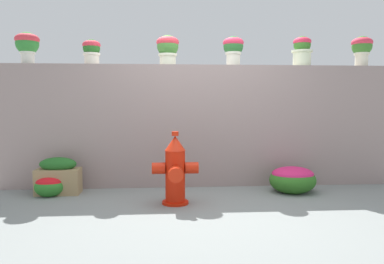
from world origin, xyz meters
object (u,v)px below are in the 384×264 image
at_px(fire_hydrant, 175,171).
at_px(flower_bush_right, 49,185).
at_px(potted_plant_0, 27,44).
at_px(potted_plant_4, 302,50).
at_px(potted_plant_2, 168,47).
at_px(planter_box, 58,176).
at_px(potted_plant_1, 92,50).
at_px(potted_plant_5, 362,47).
at_px(flower_bush_left, 293,178).
at_px(potted_plant_3, 233,48).

relative_size(fire_hydrant, flower_bush_right, 2.30).
relative_size(potted_plant_0, potted_plant_4, 1.02).
xyz_separation_m(potted_plant_0, potted_plant_2, (1.92, 0.01, -0.03)).
height_order(potted_plant_2, flower_bush_right, potted_plant_2).
height_order(fire_hydrant, planter_box, fire_hydrant).
distance_m(potted_plant_1, planter_box, 1.79).
bearing_deg(potted_plant_5, planter_box, -173.74).
relative_size(potted_plant_0, fire_hydrant, 0.52).
xyz_separation_m(fire_hydrant, flower_bush_left, (1.56, 0.47, -0.20)).
bearing_deg(potted_plant_0, potted_plant_5, 0.14).
height_order(potted_plant_2, potted_plant_5, potted_plant_5).
bearing_deg(flower_bush_right, potted_plant_1, 52.06).
xyz_separation_m(potted_plant_0, flower_bush_left, (3.55, -0.58, -1.80)).
distance_m(potted_plant_1, potted_plant_4, 2.99).
bearing_deg(flower_bush_left, potted_plant_4, 62.50).
bearing_deg(potted_plant_3, flower_bush_right, -166.73).
relative_size(potted_plant_4, potted_plant_5, 0.97).
bearing_deg(potted_plant_3, potted_plant_0, -179.53).
bearing_deg(potted_plant_5, potted_plant_4, -179.14).
height_order(potted_plant_1, planter_box, potted_plant_1).
distance_m(potted_plant_1, potted_plant_2, 1.06).
xyz_separation_m(potted_plant_0, potted_plant_5, (4.75, 0.01, 0.00)).
distance_m(fire_hydrant, flower_bush_left, 1.64).
bearing_deg(potted_plant_2, flower_bush_left, -19.68).
xyz_separation_m(potted_plant_3, potted_plant_5, (1.90, -0.01, 0.02)).
xyz_separation_m(potted_plant_4, potted_plant_5, (0.90, 0.01, 0.04)).
xyz_separation_m(flower_bush_left, planter_box, (-3.05, 0.12, 0.04)).
height_order(potted_plant_5, flower_bush_left, potted_plant_5).
height_order(potted_plant_3, flower_bush_left, potted_plant_3).
relative_size(potted_plant_0, potted_plant_5, 0.99).
bearing_deg(potted_plant_3, potted_plant_4, -1.46).
relative_size(potted_plant_1, flower_bush_left, 0.58).
height_order(potted_plant_0, planter_box, potted_plant_0).
height_order(potted_plant_1, potted_plant_5, potted_plant_5).
bearing_deg(potted_plant_0, flower_bush_right, -53.41).
distance_m(potted_plant_4, flower_bush_left, 1.87).
xyz_separation_m(flower_bush_left, flower_bush_right, (-3.14, 0.03, -0.05)).
distance_m(potted_plant_1, potted_plant_5, 3.89).
height_order(flower_bush_left, flower_bush_right, flower_bush_left).
distance_m(potted_plant_2, flower_bush_left, 2.48).
xyz_separation_m(potted_plant_2, planter_box, (-1.42, -0.46, -1.73)).
height_order(fire_hydrant, flower_bush_left, fire_hydrant).
bearing_deg(potted_plant_0, potted_plant_3, 0.47).
bearing_deg(potted_plant_0, potted_plant_2, 0.17).
xyz_separation_m(potted_plant_3, planter_box, (-2.36, -0.48, -1.74)).
height_order(potted_plant_0, fire_hydrant, potted_plant_0).
bearing_deg(planter_box, fire_hydrant, -21.55).
distance_m(potted_plant_3, potted_plant_4, 1.00).
distance_m(potted_plant_1, flower_bush_left, 3.25).
height_order(potted_plant_5, planter_box, potted_plant_5).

